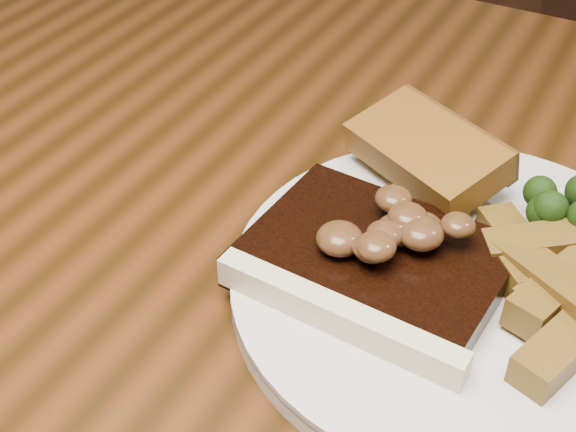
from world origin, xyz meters
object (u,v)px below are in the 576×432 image
plate (466,288)px  dining_table (299,362)px  steak (374,263)px  garlic_bread (423,175)px

plate → dining_table: bearing=-165.2°
steak → garlic_bread: (-0.01, 0.10, 0.00)m
plate → garlic_bread: size_ratio=2.73×
dining_table → garlic_bread: size_ratio=14.95×
plate → steak: bearing=-155.2°
dining_table → plate: 0.14m
steak → garlic_bread: size_ratio=1.42×
plate → steak: 0.06m
plate → garlic_bread: bearing=128.1°
dining_table → steak: 0.13m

